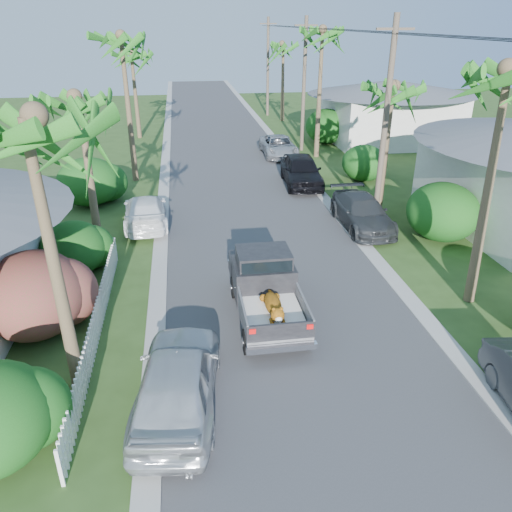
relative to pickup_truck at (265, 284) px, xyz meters
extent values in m
plane|color=#2E491B|center=(0.76, -6.19, -1.01)|extent=(120.00, 120.00, 0.00)
cube|color=#38383A|center=(0.76, 18.81, -1.00)|extent=(8.00, 100.00, 0.02)
cube|color=#A5A39E|center=(-3.54, 18.81, -0.98)|extent=(0.60, 100.00, 0.06)
cube|color=#A5A39E|center=(5.06, 18.81, -0.98)|extent=(0.60, 100.00, 0.06)
cylinder|color=black|center=(-0.85, -2.21, -0.63)|extent=(0.28, 0.76, 0.76)
cylinder|color=black|center=(0.85, -2.21, -0.63)|extent=(0.28, 0.76, 0.76)
cylinder|color=black|center=(-0.85, 1.04, -0.63)|extent=(0.28, 0.76, 0.76)
cylinder|color=black|center=(0.85, 1.04, -0.63)|extent=(0.28, 0.76, 0.76)
cube|color=gray|center=(0.00, -1.56, -0.39)|extent=(1.90, 2.40, 0.24)
cube|color=gray|center=(-0.92, -1.56, -0.01)|extent=(0.06, 2.40, 0.55)
cube|color=gray|center=(0.92, -1.56, -0.01)|extent=(0.06, 2.40, 0.55)
cube|color=black|center=(0.00, -2.73, -0.03)|extent=(1.92, 0.08, 0.52)
cube|color=silver|center=(0.00, -2.89, -0.46)|extent=(1.98, 0.18, 0.18)
cube|color=red|center=(-0.80, -2.78, 0.09)|extent=(0.18, 0.05, 0.14)
cube|color=red|center=(0.80, -2.78, 0.09)|extent=(0.18, 0.05, 0.14)
cube|color=black|center=(0.00, 0.29, 0.04)|extent=(1.94, 1.65, 1.10)
cube|color=black|center=(0.00, 0.29, 0.77)|extent=(1.70, 1.35, 0.55)
cube|color=black|center=(0.00, -0.38, 0.74)|extent=(1.60, 0.05, 0.45)
cube|color=black|center=(0.00, 1.54, -0.11)|extent=(1.94, 1.20, 0.80)
cube|color=white|center=(0.00, -1.56, -0.19)|extent=(1.70, 2.10, 0.16)
ellipsoid|color=orange|center=(0.00, -1.46, 0.11)|extent=(0.48, 1.25, 0.43)
sphere|color=orange|center=(0.00, -2.21, 0.19)|extent=(0.40, 0.40, 0.40)
ellipsoid|color=white|center=(0.00, -1.46, 0.01)|extent=(0.32, 0.86, 0.18)
imported|color=#313336|center=(5.63, 6.62, -0.30)|extent=(2.02, 4.89, 1.41)
imported|color=black|center=(4.36, 13.39, -0.15)|extent=(2.35, 5.17, 1.72)
imported|color=#A6A8AD|center=(4.36, 20.35, -0.34)|extent=(2.26, 4.86, 1.35)
imported|color=silver|center=(-2.84, -4.19, -0.19)|extent=(2.52, 5.02, 1.64)
imported|color=white|center=(-4.24, 8.31, -0.32)|extent=(2.18, 4.84, 1.38)
cone|color=brown|center=(-5.44, -3.19, 2.49)|extent=(0.36, 0.71, 7.01)
cone|color=brown|center=(-6.04, 5.81, 2.09)|extent=(0.36, 0.61, 6.21)
cone|color=brown|center=(-5.24, 15.81, 2.99)|extent=(0.36, 0.36, 8.00)
cone|color=brown|center=(-5.74, 27.81, 2.24)|extent=(0.36, 0.75, 6.51)
cone|color=brown|center=(7.06, -0.19, 2.74)|extent=(0.36, 0.73, 7.51)
cone|color=brown|center=(7.36, 8.81, 1.99)|extent=(0.36, 0.54, 6.01)
cone|color=brown|center=(6.96, 19.81, 3.09)|extent=(0.36, 0.36, 8.20)
cone|color=brown|center=(7.26, 33.81, 2.39)|extent=(0.36, 0.63, 6.81)
ellipsoid|color=#B51940|center=(-7.04, -0.19, 0.29)|extent=(3.00, 3.30, 2.60)
ellipsoid|color=#174814|center=(-6.64, 3.81, -0.01)|extent=(2.40, 2.64, 2.00)
ellipsoid|color=#174814|center=(-7.24, 11.81, 0.19)|extent=(3.20, 3.52, 2.40)
ellipsoid|color=#174814|center=(8.56, 4.81, 0.24)|extent=(3.00, 3.30, 2.50)
ellipsoid|color=#174814|center=(8.26, 13.81, 0.04)|extent=(2.60, 2.86, 2.10)
ellipsoid|color=#174814|center=(8.76, 23.81, 0.29)|extent=(3.20, 3.52, 2.60)
cube|color=white|center=(-5.24, -0.69, -0.51)|extent=(0.10, 11.00, 1.00)
cube|color=silver|center=(13.76, 23.81, 0.79)|extent=(9.00, 8.00, 3.60)
cone|color=#595B60|center=(13.76, 23.81, 3.09)|extent=(6.48, 6.48, 1.00)
cylinder|color=brown|center=(6.36, 6.81, 3.49)|extent=(0.26, 0.26, 9.00)
cube|color=brown|center=(6.36, 6.81, 7.39)|extent=(1.60, 0.10, 0.10)
cylinder|color=brown|center=(6.36, 21.81, 3.49)|extent=(0.26, 0.26, 9.00)
cube|color=brown|center=(6.36, 21.81, 7.39)|extent=(1.60, 0.10, 0.10)
cylinder|color=brown|center=(6.36, 36.81, 3.49)|extent=(0.26, 0.26, 9.00)
cube|color=brown|center=(6.36, 36.81, 7.39)|extent=(1.60, 0.10, 0.10)
camera|label=1|loc=(-2.37, -13.98, 7.72)|focal=35.00mm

